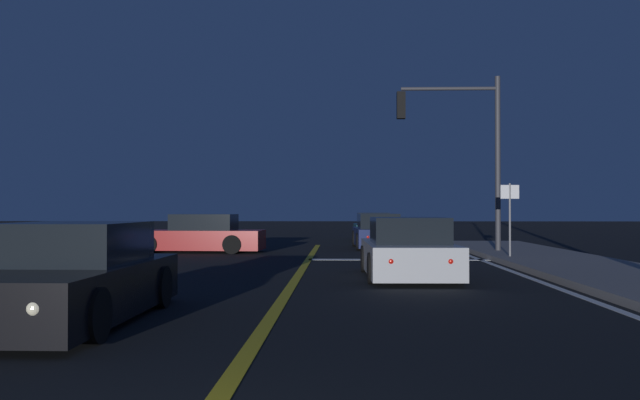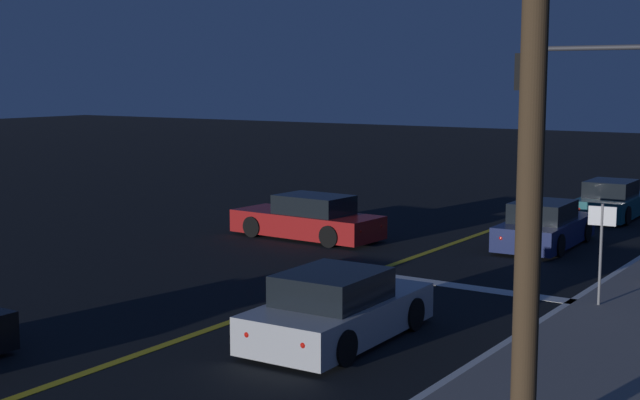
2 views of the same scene
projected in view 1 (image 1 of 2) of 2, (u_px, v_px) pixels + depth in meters
lane_line_center at (288, 292)px, 12.44m from camera, size 0.20×32.00×0.01m
lane_line_edge_right at (570, 293)px, 12.28m from camera, size 0.16×32.00×0.01m
stop_bar at (398, 260)px, 20.26m from camera, size 5.39×0.50×0.01m
car_side_waiting_red at (198, 236)px, 23.80m from camera, size 4.78×2.01×1.34m
car_parked_curb_navy at (378, 233)px, 26.22m from camera, size 1.94×4.43×1.34m
car_distant_tail_teal at (373, 228)px, 32.66m from camera, size 1.86×4.22×1.34m
car_far_approaching_silver at (408, 251)px, 15.01m from camera, size 2.02×4.30×1.34m
car_following_oncoming_black at (69, 279)px, 9.16m from camera, size 2.00×4.58×1.34m
traffic_signal_near_right at (462, 137)px, 22.54m from camera, size 3.44×0.28×5.94m
street_sign_corner at (510, 209)px, 19.68m from camera, size 0.56×0.11×2.27m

